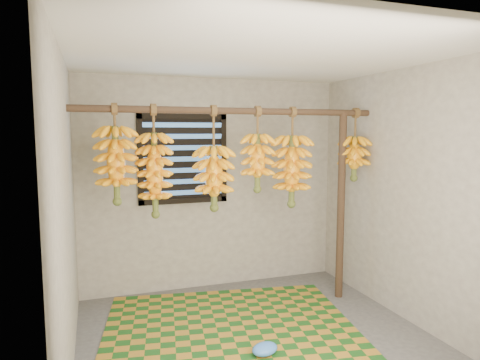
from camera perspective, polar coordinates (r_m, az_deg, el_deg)
name	(u,v)px	position (r m, az deg, el deg)	size (l,w,h in m)	color
floor	(261,344)	(3.92, 2.82, -21.01)	(3.00, 3.00, 0.01)	#464646
ceiling	(263,55)	(3.53, 3.04, 16.29)	(3.00, 3.00, 0.01)	silver
wall_back	(213,184)	(4.94, -3.62, -0.56)	(3.00, 0.01, 2.40)	gray
wall_left	(65,217)	(3.29, -22.30, -4.58)	(0.01, 3.00, 2.40)	gray
wall_right	(411,196)	(4.32, 21.79, -2.02)	(0.01, 3.00, 2.40)	gray
window	(183,159)	(4.81, -7.58, 2.79)	(1.00, 0.04, 1.00)	black
hanging_pole	(235,111)	(4.14, -0.69, 9.20)	(0.06, 0.06, 3.00)	#422E1F
support_post	(341,207)	(4.72, 13.31, -3.50)	(0.08, 0.08, 2.00)	#422E1F
woven_mat	(230,327)	(4.18, -1.35, -19.00)	(2.27, 1.82, 0.01)	#184D16
plastic_bag	(265,349)	(3.71, 3.33, -21.57)	(0.23, 0.17, 0.09)	#3D7FE4
banana_bunch_a	(116,165)	(3.94, -16.19, 1.92)	(0.36, 0.36, 0.89)	brown
banana_bunch_b	(155,175)	(3.98, -11.30, 0.67)	(0.32, 0.32, 1.03)	brown
banana_bunch_c	(214,178)	(4.10, -3.49, 0.26)	(0.36, 0.36, 1.00)	brown
banana_bunch_d	(257,163)	(4.23, 2.34, 2.34)	(0.33, 0.33, 0.84)	brown
banana_bunch_e	(292,171)	(4.38, 6.92, 1.20)	(0.38, 0.38, 1.01)	brown
banana_bunch_f	(354,158)	(4.75, 15.00, 2.84)	(0.32, 0.32, 0.76)	brown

